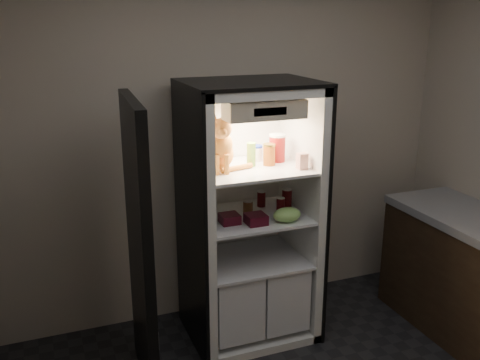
{
  "coord_description": "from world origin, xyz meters",
  "views": [
    {
      "loc": [
        -1.35,
        -1.95,
        2.26
      ],
      "look_at": [
        -0.08,
        1.32,
        1.21
      ],
      "focal_mm": 40.0,
      "sensor_mm": 36.0,
      "label": 1
    }
  ],
  "objects_px": {
    "pepper_jar": "(277,148)",
    "berry_box_right": "(256,219)",
    "refrigerator": "(248,231)",
    "soda_can_b": "(287,198)",
    "salsa_jar": "(269,154)",
    "cream_carton": "(302,161)",
    "condiment_jar": "(248,206)",
    "soda_can_c": "(281,205)",
    "berry_box_left": "(230,219)",
    "soda_can_a": "(261,199)",
    "parmesan_shaker": "(251,154)",
    "grape_bag": "(287,215)",
    "tabby_cat": "(219,148)",
    "mayo_tub": "(257,153)"
  },
  "relations": [
    {
      "from": "refrigerator",
      "to": "soda_can_a",
      "type": "distance_m",
      "value": 0.26
    },
    {
      "from": "refrigerator",
      "to": "salsa_jar",
      "type": "xyz_separation_m",
      "value": [
        0.13,
        -0.06,
        0.57
      ]
    },
    {
      "from": "mayo_tub",
      "to": "grape_bag",
      "type": "xyz_separation_m",
      "value": [
        0.08,
        -0.35,
        -0.36
      ]
    },
    {
      "from": "pepper_jar",
      "to": "berry_box_left",
      "type": "bearing_deg",
      "value": -158.15
    },
    {
      "from": "refrigerator",
      "to": "pepper_jar",
      "type": "bearing_deg",
      "value": 3.9
    },
    {
      "from": "berry_box_right",
      "to": "condiment_jar",
      "type": "bearing_deg",
      "value": 82.55
    },
    {
      "from": "salsa_jar",
      "to": "pepper_jar",
      "type": "distance_m",
      "value": 0.12
    },
    {
      "from": "refrigerator",
      "to": "soda_can_b",
      "type": "height_order",
      "value": "refrigerator"
    },
    {
      "from": "parmesan_shaker",
      "to": "soda_can_b",
      "type": "height_order",
      "value": "parmesan_shaker"
    },
    {
      "from": "pepper_jar",
      "to": "berry_box_left",
      "type": "relative_size",
      "value": 1.55
    },
    {
      "from": "salsa_jar",
      "to": "soda_can_c",
      "type": "xyz_separation_m",
      "value": [
        0.08,
        -0.03,
        -0.37
      ]
    },
    {
      "from": "pepper_jar",
      "to": "cream_carton",
      "type": "distance_m",
      "value": 0.26
    },
    {
      "from": "pepper_jar",
      "to": "berry_box_left",
      "type": "height_order",
      "value": "pepper_jar"
    },
    {
      "from": "pepper_jar",
      "to": "soda_can_a",
      "type": "relative_size",
      "value": 1.71
    },
    {
      "from": "parmesan_shaker",
      "to": "condiment_jar",
      "type": "height_order",
      "value": "parmesan_shaker"
    },
    {
      "from": "pepper_jar",
      "to": "grape_bag",
      "type": "height_order",
      "value": "pepper_jar"
    },
    {
      "from": "refrigerator",
      "to": "parmesan_shaker",
      "type": "distance_m",
      "value": 0.58
    },
    {
      "from": "parmesan_shaker",
      "to": "salsa_jar",
      "type": "distance_m",
      "value": 0.13
    },
    {
      "from": "grape_bag",
      "to": "condiment_jar",
      "type": "bearing_deg",
      "value": 126.5
    },
    {
      "from": "parmesan_shaker",
      "to": "berry_box_left",
      "type": "bearing_deg",
      "value": -149.74
    },
    {
      "from": "tabby_cat",
      "to": "soda_can_c",
      "type": "xyz_separation_m",
      "value": [
        0.44,
        -0.04,
        -0.45
      ]
    },
    {
      "from": "salsa_jar",
      "to": "soda_can_c",
      "type": "bearing_deg",
      "value": -22.54
    },
    {
      "from": "condiment_jar",
      "to": "berry_box_right",
      "type": "height_order",
      "value": "condiment_jar"
    },
    {
      "from": "berry_box_left",
      "to": "pepper_jar",
      "type": "bearing_deg",
      "value": 21.85
    },
    {
      "from": "soda_can_c",
      "to": "berry_box_left",
      "type": "height_order",
      "value": "soda_can_c"
    },
    {
      "from": "grape_bag",
      "to": "pepper_jar",
      "type": "bearing_deg",
      "value": 79.92
    },
    {
      "from": "pepper_jar",
      "to": "berry_box_right",
      "type": "distance_m",
      "value": 0.55
    },
    {
      "from": "soda_can_a",
      "to": "condiment_jar",
      "type": "xyz_separation_m",
      "value": [
        -0.15,
        -0.1,
        -0.01
      ]
    },
    {
      "from": "cream_carton",
      "to": "soda_can_a",
      "type": "relative_size",
      "value": 0.96
    },
    {
      "from": "tabby_cat",
      "to": "parmesan_shaker",
      "type": "xyz_separation_m",
      "value": [
        0.23,
        0.01,
        -0.07
      ]
    },
    {
      "from": "parmesan_shaker",
      "to": "berry_box_left",
      "type": "distance_m",
      "value": 0.47
    },
    {
      "from": "refrigerator",
      "to": "condiment_jar",
      "type": "bearing_deg",
      "value": -109.72
    },
    {
      "from": "soda_can_a",
      "to": "berry_box_right",
      "type": "height_order",
      "value": "soda_can_a"
    },
    {
      "from": "refrigerator",
      "to": "mayo_tub",
      "type": "bearing_deg",
      "value": 39.74
    },
    {
      "from": "condiment_jar",
      "to": "grape_bag",
      "type": "distance_m",
      "value": 0.31
    },
    {
      "from": "parmesan_shaker",
      "to": "mayo_tub",
      "type": "height_order",
      "value": "parmesan_shaker"
    },
    {
      "from": "mayo_tub",
      "to": "soda_can_b",
      "type": "bearing_deg",
      "value": -21.59
    },
    {
      "from": "pepper_jar",
      "to": "salsa_jar",
      "type": "bearing_deg",
      "value": -142.27
    },
    {
      "from": "soda_can_a",
      "to": "berry_box_left",
      "type": "relative_size",
      "value": 0.91
    },
    {
      "from": "parmesan_shaker",
      "to": "cream_carton",
      "type": "relative_size",
      "value": 1.49
    },
    {
      "from": "mayo_tub",
      "to": "condiment_jar",
      "type": "height_order",
      "value": "mayo_tub"
    },
    {
      "from": "soda_can_c",
      "to": "berry_box_right",
      "type": "xyz_separation_m",
      "value": [
        -0.25,
        -0.14,
        -0.02
      ]
    },
    {
      "from": "pepper_jar",
      "to": "cream_carton",
      "type": "bearing_deg",
      "value": -73.78
    },
    {
      "from": "condiment_jar",
      "to": "berry_box_right",
      "type": "distance_m",
      "value": 0.21
    },
    {
      "from": "mayo_tub",
      "to": "grape_bag",
      "type": "height_order",
      "value": "mayo_tub"
    },
    {
      "from": "condiment_jar",
      "to": "grape_bag",
      "type": "xyz_separation_m",
      "value": [
        0.19,
        -0.25,
        -0.0
      ]
    },
    {
      "from": "tabby_cat",
      "to": "mayo_tub",
      "type": "bearing_deg",
      "value": 33.24
    },
    {
      "from": "tabby_cat",
      "to": "grape_bag",
      "type": "height_order",
      "value": "tabby_cat"
    },
    {
      "from": "cream_carton",
      "to": "berry_box_right",
      "type": "xyz_separation_m",
      "value": [
        -0.34,
        -0.0,
        -0.37
      ]
    },
    {
      "from": "refrigerator",
      "to": "soda_can_a",
      "type": "relative_size",
      "value": 16.4
    }
  ]
}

